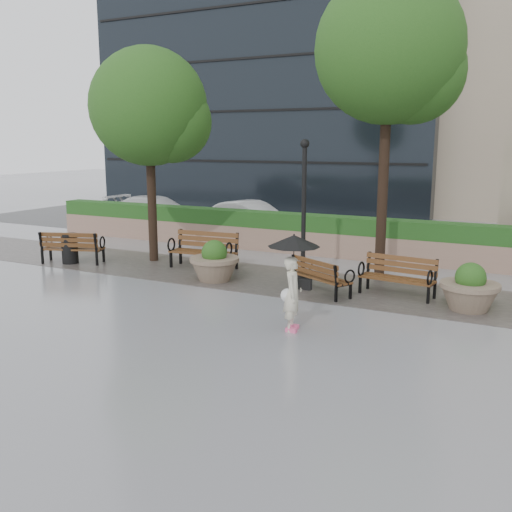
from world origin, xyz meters
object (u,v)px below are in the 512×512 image
at_px(planter_left, 214,265).
at_px(bench_1, 204,258).
at_px(bench_2, 321,284).
at_px(lamppost, 304,221).
at_px(bench_0, 73,254).
at_px(pedestrian, 293,273).
at_px(planter_right, 470,292).
at_px(car_left, 157,212).
at_px(bench_3, 397,285).
at_px(car_right, 251,218).
at_px(trash_bin, 70,249).

bearing_deg(planter_left, bench_1, 132.81).
distance_m(bench_2, lamppost, 1.88).
height_order(bench_0, planter_left, planter_left).
bearing_deg(pedestrian, planter_left, 37.94).
height_order(bench_1, lamppost, lamppost).
xyz_separation_m(bench_2, planter_right, (3.51, 0.18, 0.17)).
relative_size(bench_0, bench_1, 0.96).
bearing_deg(bench_0, car_left, -92.04).
distance_m(car_left, pedestrian, 15.07).
height_order(bench_3, lamppost, lamppost).
bearing_deg(bench_2, bench_3, -131.47).
bearing_deg(bench_2, car_right, -23.43).
xyz_separation_m(car_right, pedestrian, (6.34, -10.38, 0.50)).
relative_size(car_left, car_right, 1.15).
xyz_separation_m(trash_bin, car_right, (2.47, 7.62, 0.24)).
distance_m(bench_0, bench_1, 4.27).
bearing_deg(bench_3, planter_right, -8.22).
relative_size(trash_bin, car_left, 0.19).
distance_m(bench_0, car_left, 7.79).
height_order(bench_0, bench_2, bench_0).
bearing_deg(bench_3, bench_2, -153.24).
relative_size(car_right, pedestrian, 2.13).
xyz_separation_m(bench_0, car_left, (-2.26, 7.45, 0.39)).
bearing_deg(trash_bin, car_left, 106.34).
height_order(bench_0, car_right, car_right).
bearing_deg(trash_bin, bench_3, 4.42).
bearing_deg(bench_3, pedestrian, -103.45).
height_order(bench_0, pedestrian, pedestrian).
xyz_separation_m(trash_bin, car_left, (-2.20, 7.51, 0.24)).
bearing_deg(bench_2, planter_left, 28.87).
relative_size(planter_left, pedestrian, 0.70).
bearing_deg(planter_right, trash_bin, -178.47).
height_order(planter_left, trash_bin, planter_left).
bearing_deg(pedestrian, planter_right, -58.10).
relative_size(lamppost, pedestrian, 1.97).
xyz_separation_m(planter_right, lamppost, (-4.37, 0.69, 1.25)).
xyz_separation_m(bench_2, car_right, (-5.88, 7.48, 0.42)).
bearing_deg(bench_0, pedestrian, 143.24).
xyz_separation_m(bench_2, bench_3, (1.76, 0.64, 0.02)).
height_order(planter_left, planter_right, planter_left).
distance_m(bench_2, trash_bin, 8.36).
xyz_separation_m(bench_0, planter_right, (11.80, 0.26, 0.13)).
relative_size(bench_3, car_right, 0.46).
relative_size(planter_right, trash_bin, 1.47).
bearing_deg(car_left, bench_0, -163.85).
relative_size(bench_1, bench_3, 1.11).
height_order(bench_3, car_left, car_left).
distance_m(bench_3, car_left, 14.04).
height_order(planter_left, lamppost, lamppost).
xyz_separation_m(bench_0, car_right, (2.41, 7.56, 0.38)).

